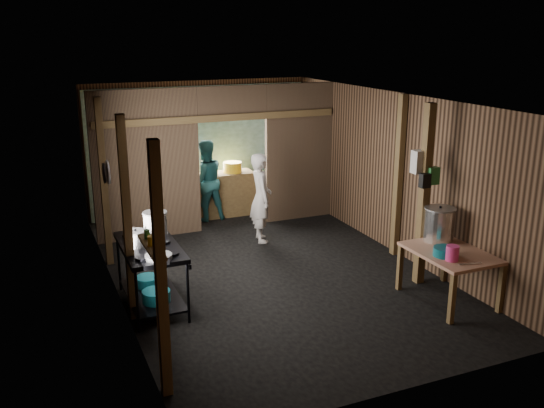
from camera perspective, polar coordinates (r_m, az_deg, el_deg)
name	(u,v)px	position (r m, az deg, el deg)	size (l,w,h in m)	color
floor	(267,269)	(9.22, -0.49, -6.25)	(4.50, 7.00, 0.00)	black
ceiling	(266,99)	(8.56, -0.53, 10.03)	(4.50, 7.00, 0.00)	#4A4847
wall_back	(199,147)	(12.03, -6.96, 5.47)	(4.50, 0.00, 2.60)	brown
wall_front	(407,273)	(5.89, 12.77, -6.43)	(4.50, 0.00, 2.60)	brown
wall_left	(111,204)	(8.24, -15.12, -0.03)	(0.00, 7.00, 2.60)	brown
wall_right	(395,174)	(9.86, 11.67, 2.85)	(0.00, 7.00, 2.60)	brown
partition_left	(146,165)	(10.49, -11.91, 3.64)	(1.85, 0.10, 2.60)	brown
partition_right	(299,152)	(11.39, 2.57, 4.96)	(1.35, 0.10, 2.60)	brown
partition_header	(232,103)	(10.73, -3.85, 9.65)	(1.30, 0.10, 0.60)	brown
turquoise_panel	(200,150)	(11.98, -6.87, 5.18)	(4.40, 0.06, 2.50)	#8EC0C0
back_counter	(223,194)	(11.80, -4.66, 0.96)	(1.20, 0.50, 0.85)	brown
wall_clock	(212,116)	(11.91, -5.75, 8.32)	(0.20, 0.20, 0.03)	beige
post_left_a	(160,274)	(5.82, -10.61, -6.58)	(0.10, 0.12, 2.60)	brown
post_left_b	(127,221)	(7.49, -13.68, -1.55)	(0.10, 0.12, 2.60)	brown
post_left_c	(104,183)	(9.40, -15.78, 1.91)	(0.10, 0.12, 2.60)	brown
post_right	(398,177)	(9.66, 11.99, 2.56)	(0.10, 0.12, 2.60)	brown
post_free	(424,196)	(8.62, 14.34, 0.74)	(0.12, 0.12, 2.60)	brown
cross_beam	(220,118)	(10.64, -5.02, 8.21)	(4.40, 0.12, 0.12)	brown
pan_lid_big	(108,172)	(8.54, -15.42, 2.95)	(0.34, 0.34, 0.03)	gray
pan_lid_small	(104,173)	(8.95, -15.74, 2.86)	(0.30, 0.30, 0.03)	black
wall_shelf	(152,247)	(6.25, -11.42, -4.03)	(0.14, 0.80, 0.03)	brown
jar_white	(157,249)	(5.99, -10.95, -4.22)	(0.07, 0.07, 0.10)	beige
jar_yellow	(151,241)	(6.22, -11.45, -3.46)	(0.08, 0.08, 0.10)	gold
jar_green	(147,234)	(6.43, -11.86, -2.85)	(0.06, 0.06, 0.10)	#277432
bag_white	(420,162)	(8.54, 13.97, 3.95)	(0.22, 0.15, 0.32)	beige
bag_green	(433,176)	(8.54, 15.09, 2.63)	(0.16, 0.12, 0.24)	#277432
bag_black	(425,180)	(8.45, 14.40, 2.19)	(0.14, 0.10, 0.20)	black
gas_range	(151,276)	(8.06, -11.46, -6.72)	(0.75, 1.46, 0.86)	black
prep_table	(448,276)	(8.42, 16.52, -6.62)	(0.87, 1.20, 0.71)	#B07558
stove_pot_large	(155,224)	(8.24, -11.09, -1.87)	(0.33, 0.33, 0.34)	silver
stove_pot_med	(136,239)	(7.85, -12.90, -3.31)	(0.27, 0.27, 0.23)	silver
stove_saucepan	(130,232)	(8.29, -13.46, -2.61)	(0.17, 0.17, 0.11)	silver
frying_pan	(159,257)	(7.40, -10.79, -4.97)	(0.33, 0.55, 0.07)	gray
blue_tub_front	(156,296)	(7.91, -11.00, -8.63)	(0.36, 0.36, 0.15)	#0F5965
blue_tub_back	(148,281)	(8.39, -11.79, -7.23)	(0.33, 0.33, 0.13)	#0F5965
stock_pot	(439,225)	(8.58, 15.68, -1.94)	(0.43, 0.43, 0.50)	silver
wash_basin	(445,252)	(8.09, 16.22, -4.40)	(0.31, 0.31, 0.12)	#0F5965
pink_bucket	(452,253)	(7.94, 16.85, -4.52)	(0.16, 0.16, 0.20)	#E93886
knife	(470,264)	(7.92, 18.41, -5.44)	(0.30, 0.04, 0.01)	silver
yellow_tub	(232,167)	(11.74, -3.80, 3.54)	(0.36, 0.36, 0.20)	gold
red_cup	(212,170)	(11.61, -5.78, 3.22)	(0.13, 0.13, 0.15)	brown
cook	(261,198)	(10.22, -1.07, 0.60)	(0.56, 0.37, 1.54)	beige
worker_back	(205,181)	(11.43, -6.39, 2.25)	(0.76, 0.59, 1.56)	#246367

